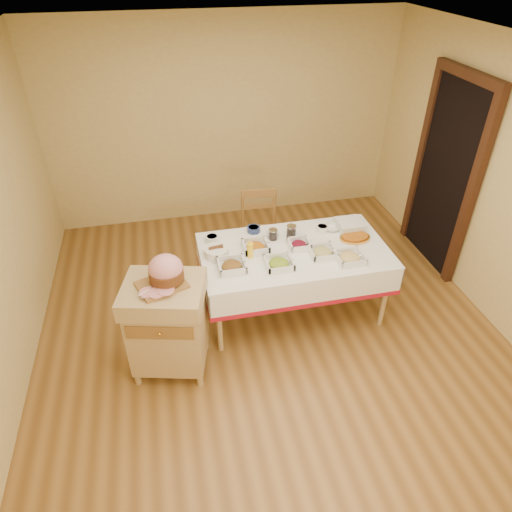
{
  "coord_description": "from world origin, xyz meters",
  "views": [
    {
      "loc": [
        -0.85,
        -3.19,
        3.26
      ],
      "look_at": [
        -0.1,
        0.2,
        0.81
      ],
      "focal_mm": 32.0,
      "sensor_mm": 36.0,
      "label": 1
    }
  ],
  "objects_px": {
    "ham_on_board": "(165,272)",
    "preserve_jar_right": "(291,232)",
    "mustard_bottle": "(250,249)",
    "brass_platter": "(355,237)",
    "dining_table": "(294,263)",
    "dining_chair": "(260,232)",
    "plate_stack": "(350,225)",
    "preserve_jar_left": "(273,235)",
    "butcher_cart": "(168,323)",
    "bread_basket": "(216,252)"
  },
  "relations": [
    {
      "from": "ham_on_board",
      "to": "preserve_jar_right",
      "type": "relative_size",
      "value": 3.12
    },
    {
      "from": "preserve_jar_left",
      "to": "brass_platter",
      "type": "distance_m",
      "value": 0.82
    },
    {
      "from": "preserve_jar_left",
      "to": "mustard_bottle",
      "type": "distance_m",
      "value": 0.39
    },
    {
      "from": "mustard_bottle",
      "to": "brass_platter",
      "type": "distance_m",
      "value": 1.09
    },
    {
      "from": "dining_table",
      "to": "butcher_cart",
      "type": "relative_size",
      "value": 1.95
    },
    {
      "from": "mustard_bottle",
      "to": "plate_stack",
      "type": "xyz_separation_m",
      "value": [
        1.11,
        0.27,
        -0.04
      ]
    },
    {
      "from": "plate_stack",
      "to": "brass_platter",
      "type": "relative_size",
      "value": 0.81
    },
    {
      "from": "preserve_jar_left",
      "to": "ham_on_board",
      "type": "bearing_deg",
      "value": -146.67
    },
    {
      "from": "preserve_jar_left",
      "to": "preserve_jar_right",
      "type": "bearing_deg",
      "value": 2.27
    },
    {
      "from": "ham_on_board",
      "to": "preserve_jar_right",
      "type": "distance_m",
      "value": 1.48
    },
    {
      "from": "dining_chair",
      "to": "ham_on_board",
      "type": "bearing_deg",
      "value": -129.82
    },
    {
      "from": "plate_stack",
      "to": "dining_table",
      "type": "bearing_deg",
      "value": -159.84
    },
    {
      "from": "butcher_cart",
      "to": "preserve_jar_left",
      "type": "relative_size",
      "value": 8.31
    },
    {
      "from": "butcher_cart",
      "to": "ham_on_board",
      "type": "height_order",
      "value": "ham_on_board"
    },
    {
      "from": "ham_on_board",
      "to": "brass_platter",
      "type": "xyz_separation_m",
      "value": [
        1.88,
        0.54,
        -0.27
      ]
    },
    {
      "from": "dining_table",
      "to": "butcher_cart",
      "type": "height_order",
      "value": "butcher_cart"
    },
    {
      "from": "dining_table",
      "to": "mustard_bottle",
      "type": "xyz_separation_m",
      "value": [
        -0.45,
        -0.03,
        0.25
      ]
    },
    {
      "from": "dining_chair",
      "to": "plate_stack",
      "type": "bearing_deg",
      "value": -35.07
    },
    {
      "from": "preserve_jar_left",
      "to": "plate_stack",
      "type": "bearing_deg",
      "value": 1.22
    },
    {
      "from": "preserve_jar_left",
      "to": "mustard_bottle",
      "type": "height_order",
      "value": "mustard_bottle"
    },
    {
      "from": "ham_on_board",
      "to": "brass_platter",
      "type": "bearing_deg",
      "value": 15.9
    },
    {
      "from": "preserve_jar_left",
      "to": "mustard_bottle",
      "type": "bearing_deg",
      "value": -138.45
    },
    {
      "from": "plate_stack",
      "to": "brass_platter",
      "type": "distance_m",
      "value": 0.19
    },
    {
      "from": "dining_table",
      "to": "plate_stack",
      "type": "distance_m",
      "value": 0.74
    },
    {
      "from": "mustard_bottle",
      "to": "bread_basket",
      "type": "xyz_separation_m",
      "value": [
        -0.31,
        0.09,
        -0.04
      ]
    },
    {
      "from": "preserve_jar_left",
      "to": "plate_stack",
      "type": "relative_size",
      "value": 0.44
    },
    {
      "from": "dining_chair",
      "to": "brass_platter",
      "type": "xyz_separation_m",
      "value": [
        0.8,
        -0.76,
        0.29
      ]
    },
    {
      "from": "mustard_bottle",
      "to": "plate_stack",
      "type": "bearing_deg",
      "value": 13.8
    },
    {
      "from": "brass_platter",
      "to": "dining_chair",
      "type": "bearing_deg",
      "value": 136.2
    },
    {
      "from": "bread_basket",
      "to": "brass_platter",
      "type": "relative_size",
      "value": 0.73
    },
    {
      "from": "brass_platter",
      "to": "dining_table",
      "type": "bearing_deg",
      "value": -175.34
    },
    {
      "from": "butcher_cart",
      "to": "ham_on_board",
      "type": "xyz_separation_m",
      "value": [
        0.04,
        0.03,
        0.52
      ]
    },
    {
      "from": "dining_chair",
      "to": "preserve_jar_left",
      "type": "height_order",
      "value": "dining_chair"
    },
    {
      "from": "dining_table",
      "to": "dining_chair",
      "type": "bearing_deg",
      "value": 100.57
    },
    {
      "from": "preserve_jar_left",
      "to": "bread_basket",
      "type": "height_order",
      "value": "preserve_jar_left"
    },
    {
      "from": "preserve_jar_right",
      "to": "plate_stack",
      "type": "relative_size",
      "value": 0.5
    },
    {
      "from": "dining_table",
      "to": "mustard_bottle",
      "type": "height_order",
      "value": "mustard_bottle"
    },
    {
      "from": "preserve_jar_left",
      "to": "preserve_jar_right",
      "type": "relative_size",
      "value": 0.89
    },
    {
      "from": "bread_basket",
      "to": "preserve_jar_right",
      "type": "bearing_deg",
      "value": 12.18
    },
    {
      "from": "ham_on_board",
      "to": "preserve_jar_left",
      "type": "bearing_deg",
      "value": 33.33
    },
    {
      "from": "preserve_jar_left",
      "to": "bread_basket",
      "type": "xyz_separation_m",
      "value": [
        -0.6,
        -0.16,
        -0.01
      ]
    },
    {
      "from": "preserve_jar_right",
      "to": "mustard_bottle",
      "type": "bearing_deg",
      "value": -151.27
    },
    {
      "from": "ham_on_board",
      "to": "brass_platter",
      "type": "relative_size",
      "value": 1.26
    },
    {
      "from": "dining_table",
      "to": "preserve_jar_left",
      "type": "relative_size",
      "value": 16.18
    },
    {
      "from": "butcher_cart",
      "to": "dining_chair",
      "type": "height_order",
      "value": "dining_chair"
    },
    {
      "from": "mustard_bottle",
      "to": "brass_platter",
      "type": "bearing_deg",
      "value": 4.26
    },
    {
      "from": "butcher_cart",
      "to": "preserve_jar_right",
      "type": "height_order",
      "value": "butcher_cart"
    },
    {
      "from": "dining_table",
      "to": "brass_platter",
      "type": "xyz_separation_m",
      "value": [
        0.64,
        0.05,
        0.18
      ]
    },
    {
      "from": "mustard_bottle",
      "to": "butcher_cart",
      "type": "bearing_deg",
      "value": -149.68
    },
    {
      "from": "dining_table",
      "to": "preserve_jar_left",
      "type": "bearing_deg",
      "value": 124.87
    }
  ]
}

